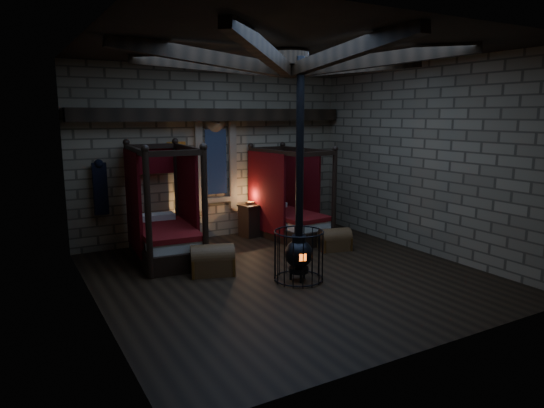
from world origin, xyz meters
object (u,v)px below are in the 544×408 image
bed_left (165,231)px  bed_right (289,216)px  trunk_left (213,261)px  trunk_right (335,240)px  stove (299,250)px

bed_left → bed_right: size_ratio=1.07×
bed_right → trunk_left: size_ratio=2.37×
trunk_left → bed_left: bearing=125.6°
trunk_left → trunk_right: (3.10, 0.22, -0.04)m
bed_right → trunk_right: 1.57m
bed_right → stove: bearing=-124.3°
bed_left → trunk_right: size_ratio=3.08×
trunk_right → bed_right: bearing=114.8°
bed_left → bed_right: 3.26m
bed_right → trunk_left: bearing=-154.5°
stove → bed_right: bearing=77.6°
trunk_right → stove: bearing=-131.1°
bed_right → bed_left: bearing=177.8°
bed_right → trunk_left: (-2.78, -1.72, -0.28)m
bed_left → trunk_left: bearing=-67.7°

